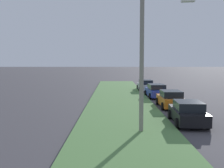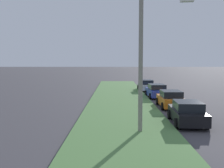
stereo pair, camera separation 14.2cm
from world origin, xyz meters
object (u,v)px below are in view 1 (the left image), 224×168
object	(u,v)px
parked_car_orange	(171,99)
streetlight	(148,54)
parked_car_black	(188,113)
parked_car_silver	(145,85)
parked_car_blue	(156,91)

from	to	relation	value
parked_car_orange	streetlight	distance (m)	9.54
parked_car_black	parked_car_silver	size ratio (longest dim) A/B	1.02
parked_car_orange	parked_car_silver	distance (m)	12.62
parked_car_silver	parked_car_black	bearing A→B (deg)	-179.13
parked_car_black	parked_car_silver	bearing A→B (deg)	4.23
streetlight	parked_car_black	bearing A→B (deg)	-51.77
parked_car_black	parked_car_silver	world-z (taller)	same
parked_car_silver	streetlight	world-z (taller)	streetlight
parked_car_black	parked_car_orange	world-z (taller)	same
parked_car_black	streetlight	distance (m)	5.17
parked_car_black	streetlight	size ratio (longest dim) A/B	0.58
parked_car_silver	streetlight	xyz separation A→B (m)	(-20.87, 2.39, 3.67)
parked_car_blue	streetlight	world-z (taller)	streetlight
parked_car_silver	streetlight	size ratio (longest dim) A/B	0.58
parked_car_blue	parked_car_orange	bearing A→B (deg)	179.78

